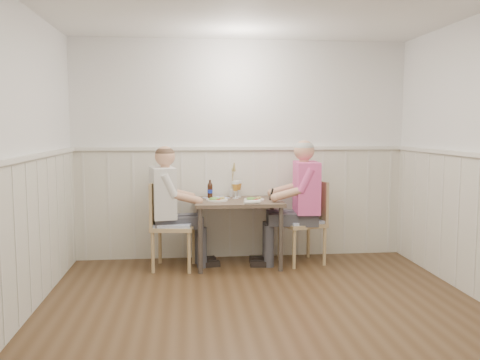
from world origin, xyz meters
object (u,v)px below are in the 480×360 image
(grass_vase, at_px, (232,181))
(chair_right, at_px, (306,219))
(man_in_pink, at_px, (302,212))
(beer_bottle, at_px, (210,190))
(diner_cream, at_px, (167,217))
(chair_left, at_px, (168,222))
(dining_table, at_px, (238,209))

(grass_vase, bearing_deg, chair_right, -15.35)
(man_in_pink, relative_size, beer_bottle, 6.76)
(chair_right, bearing_deg, diner_cream, -177.59)
(grass_vase, bearing_deg, chair_left, -156.86)
(chair_right, distance_m, man_in_pink, 0.13)
(chair_right, xyz_separation_m, beer_bottle, (-1.11, 0.15, 0.33))
(beer_bottle, bearing_deg, grass_vase, 17.63)
(chair_right, distance_m, chair_left, 1.59)
(dining_table, bearing_deg, man_in_pink, -2.56)
(man_in_pink, relative_size, diner_cream, 1.04)
(grass_vase, bearing_deg, man_in_pink, -20.58)
(man_in_pink, distance_m, grass_vase, 0.90)
(beer_bottle, bearing_deg, man_in_pink, -11.54)
(dining_table, height_order, diner_cream, diner_cream)
(diner_cream, relative_size, beer_bottle, 6.48)
(diner_cream, bearing_deg, man_in_pink, 0.21)
(chair_left, height_order, diner_cream, diner_cream)
(man_in_pink, xyz_separation_m, diner_cream, (-1.53, -0.01, -0.03))
(diner_cream, relative_size, grass_vase, 3.25)
(dining_table, distance_m, diner_cream, 0.80)
(chair_right, bearing_deg, man_in_pink, -136.67)
(man_in_pink, height_order, diner_cream, man_in_pink)
(dining_table, relative_size, grass_vase, 2.28)
(diner_cream, bearing_deg, dining_table, 2.75)
(man_in_pink, bearing_deg, chair_right, 43.33)
(man_in_pink, height_order, grass_vase, man_in_pink)
(dining_table, relative_size, chair_right, 1.02)
(grass_vase, bearing_deg, diner_cream, -158.12)
(chair_right, relative_size, beer_bottle, 4.44)
(dining_table, distance_m, grass_vase, 0.39)
(chair_left, distance_m, beer_bottle, 0.62)
(chair_right, relative_size, chair_left, 0.98)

